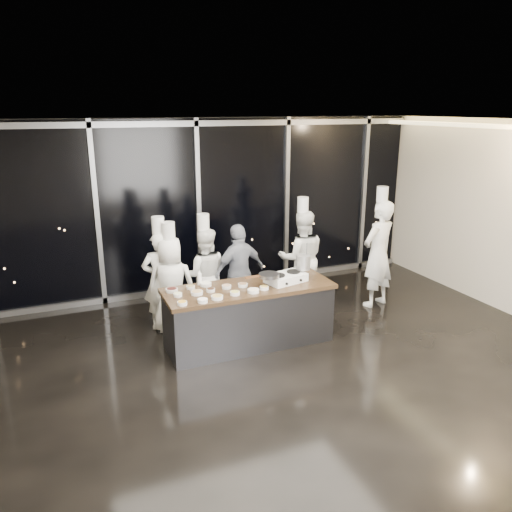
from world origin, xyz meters
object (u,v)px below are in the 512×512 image
at_px(guest, 239,272).
at_px(chef_right, 301,258).
at_px(demo_counter, 249,315).
at_px(chef_left, 171,284).
at_px(chef_center, 205,274).
at_px(frying_pan, 269,275).
at_px(stock_pot, 303,262).
at_px(stove, 286,278).
at_px(chef_far_left, 161,279).
at_px(chef_side, 378,253).

bearing_deg(guest, chef_right, 172.55).
relative_size(demo_counter, chef_left, 1.41).
xyz_separation_m(chef_left, chef_center, (0.60, 0.22, 0.01)).
bearing_deg(frying_pan, stock_pot, -0.41).
relative_size(demo_counter, stove, 3.84).
xyz_separation_m(stove, frying_pan, (-0.32, -0.08, 0.10)).
bearing_deg(frying_pan, demo_counter, 145.11).
height_order(demo_counter, chef_left, chef_left).
distance_m(stove, chef_left, 1.77).
xyz_separation_m(demo_counter, frying_pan, (0.26, -0.10, 0.61)).
bearing_deg(frying_pan, chef_left, 127.45).
distance_m(chef_far_left, guest, 1.27).
relative_size(demo_counter, chef_right, 1.28).
xyz_separation_m(demo_counter, stock_pot, (0.89, 0.04, 0.70)).
height_order(guest, chef_right, chef_right).
bearing_deg(chef_right, chef_left, 22.49).
xyz_separation_m(guest, chef_side, (2.41, -0.41, 0.16)).
relative_size(stove, frying_pan, 1.19).
bearing_deg(stove, chef_right, 39.80).
bearing_deg(stove, demo_counter, 164.45).
distance_m(chef_left, chef_side, 3.58).
xyz_separation_m(demo_counter, chef_far_left, (-1.05, 1.03, 0.36)).
distance_m(chef_left, chef_center, 0.64).
distance_m(stock_pot, chef_center, 1.66).
relative_size(frying_pan, chef_center, 0.30).
distance_m(chef_center, chef_right, 1.76).
bearing_deg(chef_left, chef_right, -153.34).
relative_size(chef_center, chef_right, 0.92).
bearing_deg(chef_far_left, stock_pot, 165.37).
bearing_deg(chef_center, stove, 145.64).
height_order(stove, chef_left, chef_left).
distance_m(chef_far_left, chef_center, 0.73).
bearing_deg(demo_counter, chef_right, 37.70).
distance_m(chef_center, chef_side, 3.01).
height_order(chef_left, chef_side, chef_side).
bearing_deg(stove, stock_pot, -2.00).
xyz_separation_m(chef_center, chef_side, (2.96, -0.54, 0.17)).
distance_m(stove, chef_far_left, 1.95).
distance_m(demo_counter, chef_left, 1.32).
height_order(chef_center, chef_side, chef_side).
bearing_deg(stove, chef_far_left, 133.86).
distance_m(stove, chef_side, 2.13).
height_order(demo_counter, stock_pot, stock_pot).
xyz_separation_m(chef_left, chef_side, (3.56, -0.32, 0.18)).
bearing_deg(chef_center, chef_side, -173.72).
distance_m(guest, chef_side, 2.45).
distance_m(frying_pan, chef_left, 1.57).
xyz_separation_m(guest, chef_right, (1.21, 0.14, 0.06)).
height_order(stove, chef_far_left, chef_far_left).
distance_m(stove, chef_center, 1.46).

